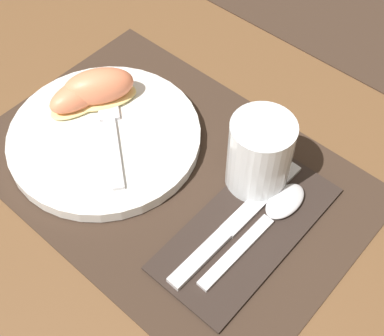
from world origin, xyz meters
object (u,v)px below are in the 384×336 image
Objects in this scene: juice_glass at (259,158)px; knife at (235,223)px; citrus_wedge_1 at (81,95)px; plate at (105,137)px; spoon at (272,214)px; fork at (110,124)px; citrus_wedge_0 at (99,88)px.

juice_glass is 0.08m from knife.
knife is (0.02, -0.07, -0.04)m from juice_glass.
knife is at bearing -1.32° from citrus_wedge_1.
plate is 0.23m from spoon.
knife is at bearing -0.79° from fork.
spoon is at bearing 56.26° from knife.
citrus_wedge_1 is (-0.26, 0.01, 0.03)m from knife.
spoon is 1.15× the size of fork.
juice_glass is 0.57× the size of spoon.
plate is 1.40× the size of spoon.
citrus_wedge_1 reaches higher than knife.
plate is 0.07m from citrus_wedge_0.
citrus_wedge_0 is at bearing 140.65° from plate.
citrus_wedge_0 reaches higher than knife.
citrus_wedge_1 reaches higher than spoon.
citrus_wedge_1 is (-0.06, 0.00, 0.01)m from fork.
plate is at bearing -39.35° from citrus_wedge_0.
citrus_wedge_0 is at bearing 58.76° from citrus_wedge_1.
plate is at bearing -16.51° from citrus_wedge_1.
plate is 0.20m from juice_glass.
fork is 1.42× the size of citrus_wedge_0.
spoon reaches higher than knife.
juice_glass is 0.07m from spoon.
juice_glass is at bearing 19.28° from fork.
fork reaches higher than spoon.
fork is at bearing -171.55° from spoon.
spoon is 1.71× the size of citrus_wedge_1.
citrus_wedge_1 reaches higher than fork.
fork is 0.05m from citrus_wedge_0.
fork is (-0.23, -0.03, 0.01)m from spoon.
juice_glass is 0.20m from fork.
citrus_wedge_1 is at bearing 178.68° from knife.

